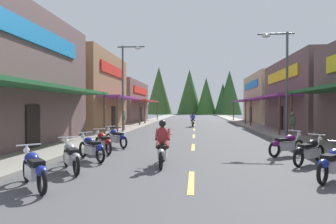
# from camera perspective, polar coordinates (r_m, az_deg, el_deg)

# --- Properties ---
(ground) EXTENTS (10.21, 98.39, 0.10)m
(ground) POSITION_cam_1_polar(r_m,az_deg,el_deg) (34.68, 5.31, -2.48)
(ground) COLOR #4C4C4F
(sidewalk_left) EXTENTS (2.34, 98.39, 0.12)m
(sidewalk_left) POSITION_cam_1_polar(r_m,az_deg,el_deg) (35.26, -4.95, -2.25)
(sidewalk_left) COLOR gray
(sidewalk_left) RESTS_ON ground
(sidewalk_right) EXTENTS (2.34, 98.39, 0.12)m
(sidewalk_right) POSITION_cam_1_polar(r_m,az_deg,el_deg) (35.22, 15.59, -2.28)
(sidewalk_right) COLOR gray
(sidewalk_right) RESTS_ON ground
(centerline_dashes) EXTENTS (0.16, 72.18, 0.01)m
(centerline_dashes) POSITION_cam_1_polar(r_m,az_deg,el_deg) (37.60, 5.33, -2.14)
(centerline_dashes) COLOR #E0C64C
(centerline_dashes) RESTS_ON ground
(storefront_left_middle) EXTENTS (9.77, 10.17, 6.93)m
(storefront_left_middle) POSITION_cam_1_polar(r_m,az_deg,el_deg) (28.16, -18.67, 3.84)
(storefront_left_middle) COLOR olive
(storefront_left_middle) RESTS_ON ground
(storefront_left_far) EXTENTS (10.63, 12.57, 5.56)m
(storefront_left_far) POSITION_cam_1_polar(r_m,az_deg,el_deg) (40.60, -11.60, 1.99)
(storefront_left_far) COLOR brown
(storefront_left_far) RESTS_ON ground
(storefront_right_middle) EXTENTS (9.20, 11.73, 6.09)m
(storefront_right_middle) POSITION_cam_1_polar(r_m,az_deg,el_deg) (27.53, 29.09, 2.98)
(storefront_right_middle) COLOR brown
(storefront_right_middle) RESTS_ON ground
(storefront_right_far) EXTENTS (8.90, 11.98, 6.33)m
(storefront_right_far) POSITION_cam_1_polar(r_m,az_deg,el_deg) (40.05, 21.24, 2.52)
(storefront_right_far) COLOR tan
(storefront_right_far) RESTS_ON ground
(streetlamp_left) EXTENTS (2.12, 0.30, 6.78)m
(streetlamp_left) POSITION_cam_1_polar(r_m,az_deg,el_deg) (22.43, -8.29, 6.95)
(streetlamp_left) COLOR #474C51
(streetlamp_left) RESTS_ON ground
(streetlamp_right) EXTENTS (2.12, 0.30, 6.46)m
(streetlamp_right) POSITION_cam_1_polar(r_m,az_deg,el_deg) (18.31, 21.78, 7.71)
(streetlamp_right) COLOR #474C51
(streetlamp_right) RESTS_ON ground
(motorcycle_parked_right_2) EXTENTS (1.52, 1.64, 1.04)m
(motorcycle_parked_right_2) POSITION_cam_1_polar(r_m,az_deg,el_deg) (9.08, 30.09, -8.76)
(motorcycle_parked_right_2) COLOR black
(motorcycle_parked_right_2) RESTS_ON ground
(motorcycle_parked_right_3) EXTENTS (1.63, 1.53, 1.04)m
(motorcycle_parked_right_3) POSITION_cam_1_polar(r_m,az_deg,el_deg) (11.15, 26.40, -6.95)
(motorcycle_parked_right_3) COLOR black
(motorcycle_parked_right_3) RESTS_ON ground
(motorcycle_parked_right_4) EXTENTS (1.80, 1.32, 1.04)m
(motorcycle_parked_right_4) POSITION_cam_1_polar(r_m,az_deg,el_deg) (12.74, 22.59, -5.95)
(motorcycle_parked_right_4) COLOR black
(motorcycle_parked_right_4) RESTS_ON ground
(motorcycle_parked_left_0) EXTENTS (1.55, 1.62, 1.04)m
(motorcycle_parked_left_0) POSITION_cam_1_polar(r_m,az_deg,el_deg) (7.87, -25.24, -10.21)
(motorcycle_parked_left_0) COLOR black
(motorcycle_parked_left_0) RESTS_ON ground
(motorcycle_parked_left_1) EXTENTS (1.32, 1.80, 1.04)m
(motorcycle_parked_left_1) POSITION_cam_1_polar(r_m,az_deg,el_deg) (9.49, -18.81, -8.27)
(motorcycle_parked_left_1) COLOR black
(motorcycle_parked_left_1) RESTS_ON ground
(motorcycle_parked_left_2) EXTENTS (1.60, 1.57, 1.04)m
(motorcycle_parked_left_2) POSITION_cam_1_polar(r_m,az_deg,el_deg) (11.18, -15.06, -6.87)
(motorcycle_parked_left_2) COLOR black
(motorcycle_parked_left_2) RESTS_ON ground
(motorcycle_parked_left_3) EXTENTS (1.35, 1.79, 1.04)m
(motorcycle_parked_left_3) POSITION_cam_1_polar(r_m,az_deg,el_deg) (12.91, -12.87, -5.82)
(motorcycle_parked_left_3) COLOR black
(motorcycle_parked_left_3) RESTS_ON ground
(motorcycle_parked_left_4) EXTENTS (1.59, 1.57, 1.04)m
(motorcycle_parked_left_4) POSITION_cam_1_polar(r_m,az_deg,el_deg) (14.65, -10.36, -5.01)
(motorcycle_parked_left_4) COLOR black
(motorcycle_parked_left_4) RESTS_ON ground
(rider_cruising_lead) EXTENTS (0.60, 2.14, 1.57)m
(rider_cruising_lead) POSITION_cam_1_polar(r_m,az_deg,el_deg) (9.86, -1.11, -6.91)
(rider_cruising_lead) COLOR black
(rider_cruising_lead) RESTS_ON ground
(rider_cruising_trailing) EXTENTS (0.60, 2.14, 1.57)m
(rider_cruising_trailing) POSITION_cam_1_polar(r_m,az_deg,el_deg) (29.65, 4.99, -1.69)
(rider_cruising_trailing) COLOR black
(rider_cruising_trailing) RESTS_ON ground
(pedestrian_by_shop) EXTENTS (0.26, 0.57, 1.75)m
(pedestrian_by_shop) POSITION_cam_1_polar(r_m,az_deg,el_deg) (18.50, 23.71, -2.19)
(pedestrian_by_shop) COLOR #726659
(pedestrian_by_shop) RESTS_ON ground
(pedestrian_browsing) EXTENTS (0.31, 0.57, 1.81)m
(pedestrian_browsing) POSITION_cam_1_polar(r_m,az_deg,el_deg) (23.81, -8.89, -1.35)
(pedestrian_browsing) COLOR #726659
(pedestrian_browsing) RESTS_ON ground
(treeline_backdrop) EXTENTS (27.54, 13.55, 13.94)m
(treeline_backdrop) POSITION_cam_1_polar(r_m,az_deg,el_deg) (83.80, 5.78, 3.82)
(treeline_backdrop) COLOR #2A4D23
(treeline_backdrop) RESTS_ON ground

